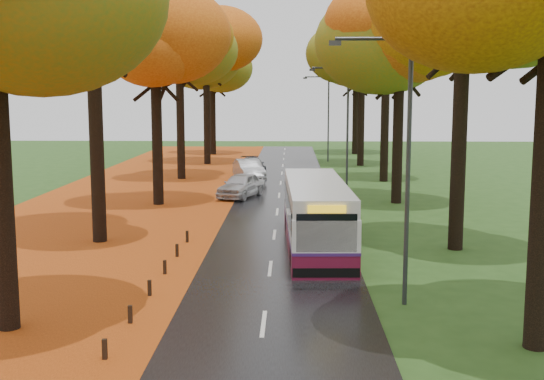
{
  "coord_description": "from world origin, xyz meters",
  "views": [
    {
      "loc": [
        0.75,
        -12.08,
        6.32
      ],
      "look_at": [
        0.0,
        14.27,
        2.6
      ],
      "focal_mm": 45.0,
      "sensor_mm": 36.0,
      "label": 1
    }
  ],
  "objects_px": {
    "streetlamp_near": "(400,149)",
    "streetlamp_far": "(326,111)",
    "car_white": "(241,185)",
    "bus": "(316,213)",
    "car_dark": "(253,165)",
    "streetlamp_mid": "(344,120)",
    "car_silver": "(249,170)"
  },
  "relations": [
    {
      "from": "streetlamp_far",
      "to": "car_white",
      "type": "relative_size",
      "value": 1.83
    },
    {
      "from": "streetlamp_near",
      "to": "car_silver",
      "type": "height_order",
      "value": "streetlamp_near"
    },
    {
      "from": "bus",
      "to": "car_white",
      "type": "height_order",
      "value": "bus"
    },
    {
      "from": "streetlamp_near",
      "to": "bus",
      "type": "distance_m",
      "value": 8.53
    },
    {
      "from": "streetlamp_near",
      "to": "streetlamp_far",
      "type": "height_order",
      "value": "same"
    },
    {
      "from": "bus",
      "to": "car_white",
      "type": "relative_size",
      "value": 2.38
    },
    {
      "from": "car_white",
      "to": "bus",
      "type": "bearing_deg",
      "value": -54.19
    },
    {
      "from": "streetlamp_far",
      "to": "streetlamp_mid",
      "type": "bearing_deg",
      "value": -90.0
    },
    {
      "from": "streetlamp_near",
      "to": "streetlamp_mid",
      "type": "height_order",
      "value": "same"
    },
    {
      "from": "streetlamp_near",
      "to": "car_white",
      "type": "height_order",
      "value": "streetlamp_near"
    },
    {
      "from": "streetlamp_mid",
      "to": "streetlamp_far",
      "type": "xyz_separation_m",
      "value": [
        0.0,
        22.0,
        0.0
      ]
    },
    {
      "from": "car_silver",
      "to": "car_white",
      "type": "bearing_deg",
      "value": -105.08
    },
    {
      "from": "streetlamp_far",
      "to": "car_dark",
      "type": "bearing_deg",
      "value": -123.28
    },
    {
      "from": "car_white",
      "to": "car_dark",
      "type": "xyz_separation_m",
      "value": [
        -0.02,
        13.24,
        -0.14
      ]
    },
    {
      "from": "car_dark",
      "to": "car_silver",
      "type": "bearing_deg",
      "value": -101.37
    },
    {
      "from": "streetlamp_mid",
      "to": "bus",
      "type": "height_order",
      "value": "streetlamp_mid"
    },
    {
      "from": "streetlamp_mid",
      "to": "car_dark",
      "type": "height_order",
      "value": "streetlamp_mid"
    },
    {
      "from": "streetlamp_far",
      "to": "car_white",
      "type": "xyz_separation_m",
      "value": [
        -6.27,
        -22.83,
        -3.93
      ]
    },
    {
      "from": "car_silver",
      "to": "streetlamp_near",
      "type": "bearing_deg",
      "value": -93.12
    },
    {
      "from": "bus",
      "to": "car_white",
      "type": "bearing_deg",
      "value": 104.82
    },
    {
      "from": "streetlamp_mid",
      "to": "car_dark",
      "type": "relative_size",
      "value": 1.92
    },
    {
      "from": "streetlamp_near",
      "to": "car_dark",
      "type": "distance_m",
      "value": 35.22
    },
    {
      "from": "streetlamp_mid",
      "to": "streetlamp_near",
      "type": "bearing_deg",
      "value": -90.0
    },
    {
      "from": "bus",
      "to": "streetlamp_far",
      "type": "bearing_deg",
      "value": 84.61
    },
    {
      "from": "streetlamp_far",
      "to": "car_dark",
      "type": "distance_m",
      "value": 12.17
    },
    {
      "from": "bus",
      "to": "car_silver",
      "type": "bearing_deg",
      "value": 98.75
    },
    {
      "from": "streetlamp_mid",
      "to": "car_silver",
      "type": "distance_m",
      "value": 10.43
    },
    {
      "from": "streetlamp_far",
      "to": "car_white",
      "type": "bearing_deg",
      "value": -105.36
    },
    {
      "from": "bus",
      "to": "car_dark",
      "type": "relative_size",
      "value": 2.5
    },
    {
      "from": "streetlamp_far",
      "to": "car_dark",
      "type": "height_order",
      "value": "streetlamp_far"
    },
    {
      "from": "streetlamp_near",
      "to": "streetlamp_far",
      "type": "bearing_deg",
      "value": 90.0
    },
    {
      "from": "car_silver",
      "to": "car_dark",
      "type": "height_order",
      "value": "car_silver"
    }
  ]
}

